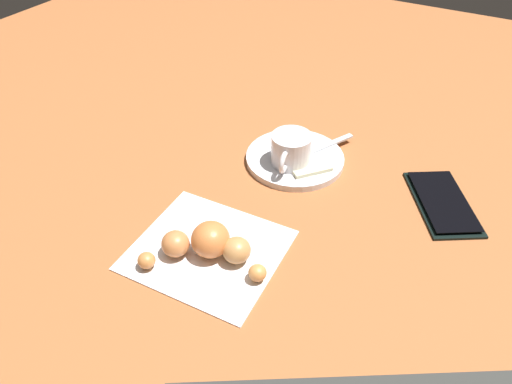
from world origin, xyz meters
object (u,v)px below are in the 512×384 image
object	(u,v)px
napkin	(208,249)
croissant	(206,244)
espresso_cup	(291,150)
sugar_packet	(312,169)
cell_phone	(443,202)
teaspoon	(306,153)
saucer	(295,158)

from	to	relation	value
napkin	croissant	distance (m)	0.02
espresso_cup	croissant	size ratio (longest dim) A/B	0.54
napkin	sugar_packet	bearing A→B (deg)	-14.44
sugar_packet	espresso_cup	bearing A→B (deg)	125.74
napkin	cell_phone	bearing A→B (deg)	-45.52
teaspoon	napkin	bearing A→B (deg)	173.51
espresso_cup	sugar_packet	world-z (taller)	espresso_cup
saucer	sugar_packet	xyz separation A→B (m)	(-0.02, -0.04, 0.01)
croissant	saucer	bearing A→B (deg)	-2.10
saucer	teaspoon	bearing A→B (deg)	-53.07
sugar_packet	napkin	bearing A→B (deg)	-153.63
teaspoon	napkin	world-z (taller)	teaspoon
espresso_cup	teaspoon	world-z (taller)	espresso_cup
sugar_packet	croissant	bearing A→B (deg)	-151.82
saucer	teaspoon	xyz separation A→B (m)	(0.01, -0.01, 0.01)
espresso_cup	sugar_packet	xyz separation A→B (m)	(-0.00, -0.04, -0.02)
saucer	napkin	world-z (taller)	saucer
napkin	croissant	bearing A→B (deg)	-150.45
cell_phone	napkin	bearing A→B (deg)	134.48
croissant	cell_phone	distance (m)	0.33
sugar_packet	napkin	distance (m)	0.20
croissant	napkin	bearing A→B (deg)	29.55
saucer	napkin	xyz separation A→B (m)	(-0.22, 0.01, -0.00)
saucer	croissant	bearing A→B (deg)	177.90
saucer	croissant	size ratio (longest dim) A/B	1.00
teaspoon	sugar_packet	size ratio (longest dim) A/B	2.27
teaspoon	espresso_cup	bearing A→B (deg)	157.41
sugar_packet	croissant	world-z (taller)	croissant
teaspoon	sugar_packet	world-z (taller)	teaspoon
teaspoon	cell_phone	xyz separation A→B (m)	(-0.00, -0.21, -0.01)
saucer	croissant	xyz separation A→B (m)	(-0.23, 0.01, 0.02)
espresso_cup	croissant	distance (m)	0.21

